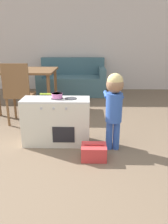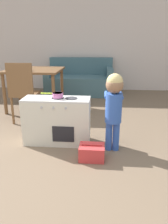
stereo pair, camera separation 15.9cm
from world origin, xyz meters
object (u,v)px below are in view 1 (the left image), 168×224
Objects in this scene: toy_pot at (57,95)px; couch at (72,81)px; play_kitchen at (57,121)px; dining_chair_near at (19,92)px; dining_table at (28,75)px; toy_basket at (94,152)px; cup_on_table at (21,69)px; child_figure at (114,101)px.

couch is (-0.02, 2.74, -0.31)m from toy_pot.
play_kitchen is 2.74m from couch.
toy_pot is at bearing -44.84° from dining_chair_near.
dining_table is (-0.70, 1.39, 0.02)m from toy_pot.
dining_chair_near is at bearing 136.46° from toy_basket.
dining_table is 0.76m from dining_chair_near.
dining_chair_near reaches higher than dining_table.
dining_chair_near is at bearing -79.97° from cup_on_table.
toy_pot is 1.56m from dining_table.
dining_chair_near reaches higher than toy_basket.
child_figure is at bearing -48.53° from dining_table.
couch reaches higher than play_kitchen.
toy_pot is 0.28× the size of dining_table.
toy_basket is 3.28× the size of cup_on_table.
dining_chair_near is at bearing 148.87° from child_figure.
dining_table is 0.26m from cup_on_table.
toy_pot is at bearing -63.26° from dining_table.
toy_basket is 1.55m from dining_chair_near.
toy_pot is 0.30× the size of child_figure.
play_kitchen is 0.93m from dining_chair_near.
cup_on_table is (-0.04, -0.22, 0.14)m from dining_table.
couch is 19.02× the size of cup_on_table.
play_kitchen is 0.62m from toy_basket.
child_figure reaches higher than couch.
child_figure reaches higher than cup_on_table.
child_figure reaches higher than toy_basket.
child_figure is at bearing -76.87° from couch.
toy_basket is at bearing -132.90° from child_figure.
dining_chair_near is 0.61m from cup_on_table.
dining_chair_near is 0.59× the size of couch.
dining_table is at bearing 78.67° from cup_on_table.
toy_pot is 1.40m from cup_on_table.
play_kitchen is at bearing -63.73° from dining_table.
dining_chair_near is 11.31× the size of cup_on_table.
cup_on_table is at bearing 122.31° from toy_pot.
dining_table is (-0.69, 1.39, 0.35)m from play_kitchen.
cup_on_table is (-0.73, -1.56, 0.47)m from couch.
child_figure is (0.65, -0.14, -0.03)m from toy_pot.
play_kitchen is 0.32m from toy_pot.
toy_pot is 2.76m from couch.
toy_pot is 0.29× the size of dining_chair_near.
toy_basket is (-0.22, -0.24, -0.50)m from child_figure.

